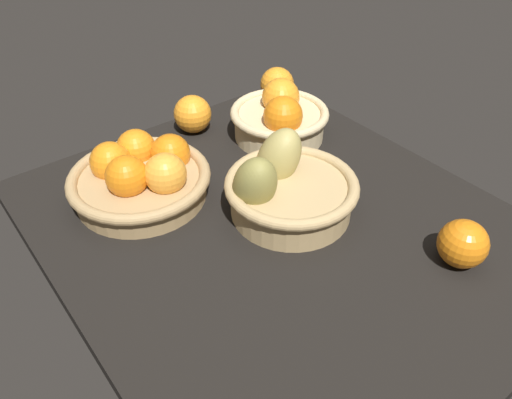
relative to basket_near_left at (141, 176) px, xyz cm
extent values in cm
cube|color=black|center=(21.45, 14.53, -5.55)|extent=(84.00, 72.00, 3.00)
cylinder|color=tan|center=(0.50, -0.56, -1.88)|extent=(23.48, 23.48, 4.34)
torus|color=tan|center=(0.50, -0.56, 0.29)|extent=(25.58, 25.58, 2.10)
sphere|color=orange|center=(-0.81, 6.82, 1.59)|extent=(7.44, 7.44, 7.44)
sphere|color=orange|center=(-4.66, -3.30, 1.92)|extent=(7.44, 7.44, 7.44)
sphere|color=orange|center=(-6.80, 2.80, 1.28)|extent=(7.44, 7.44, 7.44)
sphere|color=orange|center=(2.16, -3.38, 2.61)|extent=(7.44, 7.44, 7.44)
sphere|color=#F49E33|center=(5.49, 2.23, 2.57)|extent=(7.44, 7.44, 7.44)
cylinder|color=tan|center=(20.50, 18.01, -1.11)|extent=(21.01, 21.01, 5.89)
torus|color=tan|center=(20.50, 18.01, 1.84)|extent=(23.06, 23.06, 2.05)
ellipsoid|color=olive|center=(18.42, 11.68, 3.48)|extent=(12.12, 8.83, 13.77)
ellipsoid|color=tan|center=(15.45, 19.16, 3.95)|extent=(12.09, 13.30, 13.89)
cylinder|color=#D3BC8C|center=(-0.11, 32.71, -1.17)|extent=(18.95, 18.95, 5.76)
torus|color=#D3BC8C|center=(-0.11, 32.71, 1.71)|extent=(20.76, 20.76, 1.82)
sphere|color=orange|center=(-2.57, 35.04, 3.60)|extent=(8.05, 8.05, 8.05)
sphere|color=orange|center=(3.63, 30.39, 3.38)|extent=(8.05, 8.05, 8.05)
sphere|color=orange|center=(46.03, 30.57, -0.21)|extent=(7.69, 7.69, 7.69)
sphere|color=orange|center=(-13.51, 43.30, -0.01)|extent=(8.08, 8.08, 8.08)
sphere|color=orange|center=(-13.57, 19.57, 0.01)|extent=(8.13, 8.13, 8.13)
camera|label=1|loc=(70.23, -28.59, 52.73)|focal=35.07mm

